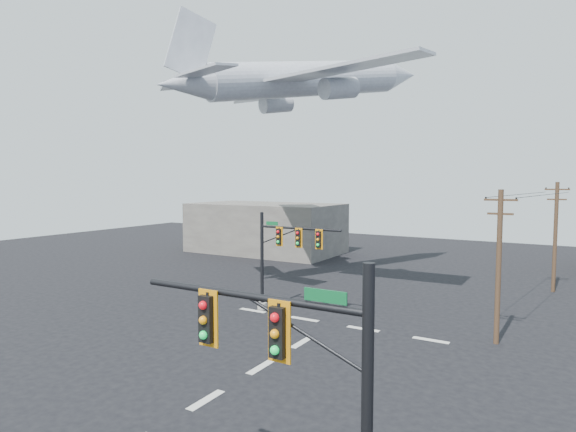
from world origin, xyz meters
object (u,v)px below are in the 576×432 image
Objects in this scene: signal_mast_far at (280,257)px; utility_pole_a at (499,264)px; utility_pole_b at (555,235)px; signal_mast_near at (310,412)px; airliner at (307,80)px.

utility_pole_a reaches higher than signal_mast_far.
signal_mast_far is at bearing -142.92° from utility_pole_b.
signal_mast_far is at bearing 123.19° from signal_mast_near.
utility_pole_b is (2.27, 15.47, 0.19)m from utility_pole_a.
airliner is (-14.14, 26.06, 13.14)m from signal_mast_near.
utility_pole_a is at bearing -88.62° from airliner.
signal_mast_near is 21.71m from signal_mast_far.
utility_pole_b is at bearing 80.14° from utility_pole_a.
airliner is at bearing 118.49° from signal_mast_near.
signal_mast_near is 18.92m from utility_pole_a.
signal_mast_far is 15.55m from airliner.
airliner reaches higher than signal_mast_far.
signal_mast_near is 32.43m from airliner.
utility_pole_b is (3.75, 34.32, 0.72)m from signal_mast_near.
signal_mast_far is 0.28× the size of airliner.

